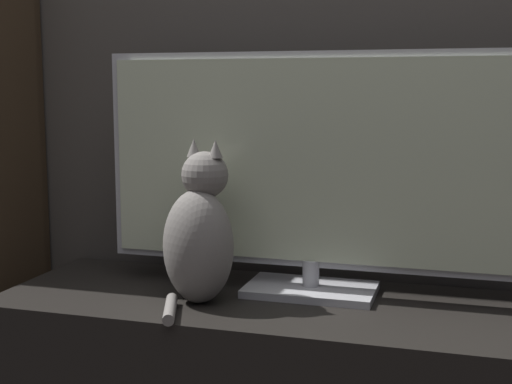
{
  "coord_description": "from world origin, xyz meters",
  "views": [
    {
      "loc": [
        0.44,
        -0.77,
        1.07
      ],
      "look_at": [
        -0.07,
        0.93,
        0.81
      ],
      "focal_mm": 50.0,
      "sensor_mm": 36.0,
      "label": 1
    }
  ],
  "objects": [
    {
      "name": "wall_back",
      "position": [
        0.0,
        1.22,
        1.3
      ],
      "size": [
        4.8,
        0.05,
        2.6
      ],
      "color": "#47423D",
      "rests_on": "ground_plane"
    },
    {
      "name": "tv",
      "position": [
        0.05,
        1.01,
        0.87
      ],
      "size": [
        1.12,
        0.2,
        0.63
      ],
      "color": "#B7B7BC",
      "rests_on": "tv_stand"
    },
    {
      "name": "cat",
      "position": [
        -0.2,
        0.86,
        0.71
      ],
      "size": [
        0.22,
        0.3,
        0.41
      ],
      "rotation": [
        0.0,
        0.0,
        -0.24
      ],
      "color": "gray",
      "rests_on": "tv_stand"
    }
  ]
}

